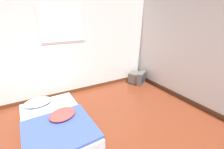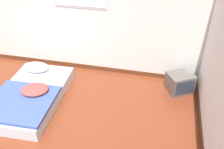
# 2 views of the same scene
# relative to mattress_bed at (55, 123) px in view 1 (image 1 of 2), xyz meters

# --- Properties ---
(wall_back) EXTENTS (8.19, 0.08, 2.60)m
(wall_back) POSITION_rel_mattress_bed_xyz_m (0.04, 1.30, 1.15)
(wall_back) COLOR silver
(wall_back) RESTS_ON ground_plane
(mattress_bed) EXTENTS (1.12, 1.80, 0.36)m
(mattress_bed) POSITION_rel_mattress_bed_xyz_m (0.00, 0.00, 0.00)
(mattress_bed) COLOR silver
(mattress_bed) RESTS_ON ground_plane
(crt_tv) EXTENTS (0.57, 0.58, 0.37)m
(crt_tv) POSITION_rel_mattress_bed_xyz_m (2.58, 0.92, 0.04)
(crt_tv) COLOR #56514C
(crt_tv) RESTS_ON ground_plane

